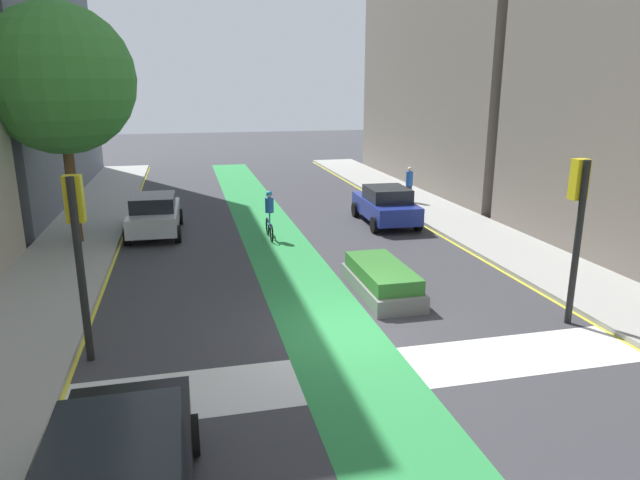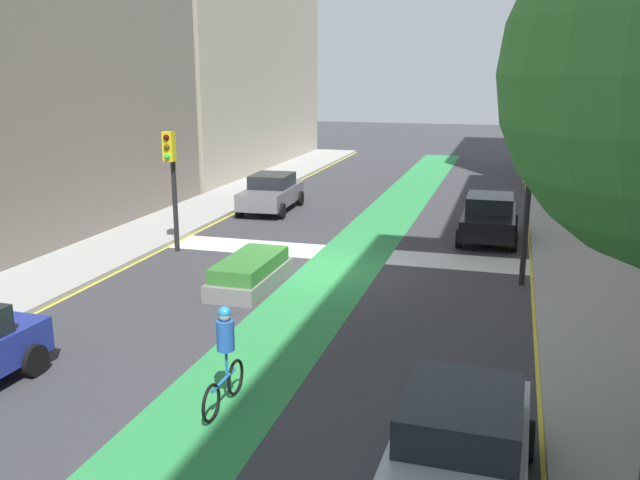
# 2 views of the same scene
# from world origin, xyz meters

# --- Properties ---
(ground_plane) EXTENTS (120.00, 120.00, 0.00)m
(ground_plane) POSITION_xyz_m (0.00, 0.00, 0.00)
(ground_plane) COLOR #38383D
(bike_lane_paint) EXTENTS (2.40, 60.00, 0.01)m
(bike_lane_paint) POSITION_xyz_m (-0.37, 0.00, 0.00)
(bike_lane_paint) COLOR #2D8C47
(bike_lane_paint) RESTS_ON ground_plane
(crosswalk_band) EXTENTS (12.00, 1.80, 0.01)m
(crosswalk_band) POSITION_xyz_m (0.00, -2.00, 0.00)
(crosswalk_band) COLOR silver
(crosswalk_band) RESTS_ON ground_plane
(sidewalk_left) EXTENTS (3.00, 60.00, 0.15)m
(sidewalk_left) POSITION_xyz_m (-7.50, 0.00, 0.07)
(sidewalk_left) COLOR #9E9E99
(sidewalk_left) RESTS_ON ground_plane
(curb_stripe_left) EXTENTS (0.16, 60.00, 0.01)m
(curb_stripe_left) POSITION_xyz_m (-6.00, 0.00, 0.01)
(curb_stripe_left) COLOR yellow
(curb_stripe_left) RESTS_ON ground_plane
(sidewalk_right) EXTENTS (3.00, 60.00, 0.15)m
(sidewalk_right) POSITION_xyz_m (7.50, 0.00, 0.07)
(sidewalk_right) COLOR #9E9E99
(sidewalk_right) RESTS_ON ground_plane
(curb_stripe_right) EXTENTS (0.16, 60.00, 0.01)m
(curb_stripe_right) POSITION_xyz_m (6.00, 0.00, 0.01)
(curb_stripe_right) COLOR yellow
(curb_stripe_right) RESTS_ON ground_plane
(traffic_signal_near_right) EXTENTS (0.35, 0.52, 3.99)m
(traffic_signal_near_right) POSITION_xyz_m (5.41, -0.65, 2.80)
(traffic_signal_near_right) COLOR black
(traffic_signal_near_right) RESTS_ON ground_plane
(traffic_signal_near_left) EXTENTS (0.35, 0.52, 3.91)m
(traffic_signal_near_left) POSITION_xyz_m (-5.67, 0.02, 2.75)
(traffic_signal_near_left) COLOR black
(traffic_signal_near_left) RESTS_ON ground_plane
(car_black_left_near) EXTENTS (2.03, 4.20, 1.57)m
(car_black_left_near) POSITION_xyz_m (-4.52, -5.36, 0.80)
(car_black_left_near) COLOR black
(car_black_left_near) RESTS_ON ground_plane
(car_silver_left_far) EXTENTS (2.11, 4.25, 1.57)m
(car_silver_left_far) POSITION_xyz_m (-4.76, 10.47, 0.80)
(car_silver_left_far) COLOR #B2B7BF
(car_silver_left_far) RESTS_ON ground_plane
(car_grey_right_near) EXTENTS (2.19, 4.28, 1.57)m
(car_grey_right_near) POSITION_xyz_m (4.69, -8.01, 0.80)
(car_grey_right_near) COLOR slate
(car_grey_right_near) RESTS_ON ground_plane
(cyclist_in_lane) EXTENTS (0.32, 1.73, 1.86)m
(cyclist_in_lane) POSITION_xyz_m (-0.52, 8.72, 0.97)
(cyclist_in_lane) COLOR black
(cyclist_in_lane) RESTS_ON ground_plane
(median_planter) EXTENTS (1.40, 3.34, 0.85)m
(median_planter) POSITION_xyz_m (1.63, 2.16, 0.40)
(median_planter) COLOR slate
(median_planter) RESTS_ON ground_plane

